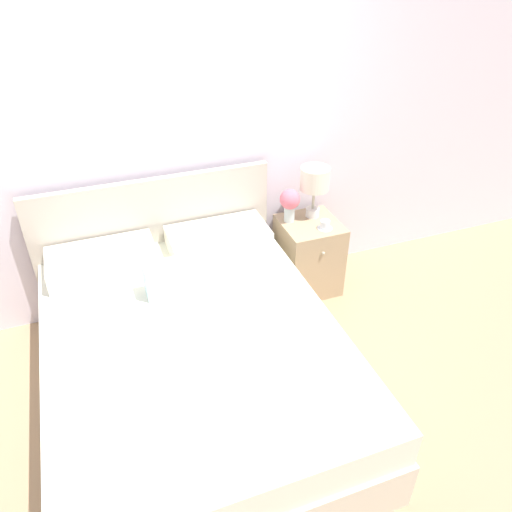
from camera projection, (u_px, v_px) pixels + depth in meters
The scene contains 7 objects.
ground_plane at pixel (164, 298), 3.80m from camera, with size 12.00×12.00×0.00m, color tan.
wall_back at pixel (140, 129), 3.13m from camera, with size 8.00×0.06×2.60m.
bed at pixel (192, 354), 2.91m from camera, with size 1.63×2.03×1.00m.
nightstand at pixel (308, 255), 3.77m from camera, with size 0.42×0.45×0.57m.
table_lamp at pixel (315, 182), 3.54m from camera, with size 0.21×0.21×0.38m.
flower_vase at pixel (290, 202), 3.55m from camera, with size 0.15×0.15×0.25m.
teacup at pixel (325, 225), 3.53m from camera, with size 0.11×0.11×0.07m.
Camera 1 is at (-0.38, -3.03, 2.39)m, focal length 35.00 mm.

